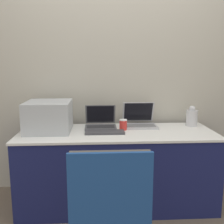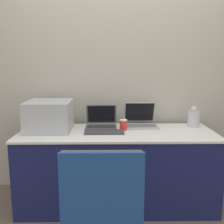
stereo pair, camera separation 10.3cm
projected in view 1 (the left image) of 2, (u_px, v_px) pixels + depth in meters
ground_plane at (120, 222)px, 2.27m from camera, size 14.00×14.00×0.00m
wall_back at (114, 68)px, 2.76m from camera, size 8.00×0.05×2.60m
table at (117, 168)px, 2.52m from camera, size 1.83×0.67×0.72m
printer at (49, 115)px, 2.45m from camera, size 0.41×0.43×0.28m
laptop_left at (101, 122)px, 2.61m from camera, size 0.31×0.28×0.21m
laptop_right at (140, 121)px, 2.67m from camera, size 0.33×0.32×0.23m
external_keyboard at (105, 132)px, 2.39m from camera, size 0.36×0.13×0.02m
coffee_cup at (123, 125)px, 2.51m from camera, size 0.08×0.08×0.10m
metal_pitcher at (192, 117)px, 2.66m from camera, size 0.12×0.12×0.21m
chair at (109, 199)px, 1.56m from camera, size 0.46×0.50×0.88m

